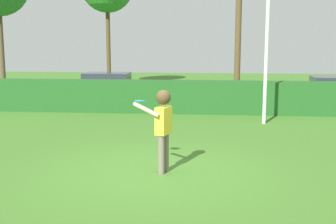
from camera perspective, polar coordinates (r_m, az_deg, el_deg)
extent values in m
plane|color=#3D6D25|center=(9.41, -1.77, -7.81)|extent=(60.00, 60.00, 0.00)
cylinder|color=#706759|center=(9.12, -0.90, -5.63)|extent=(0.14, 0.14, 0.84)
cylinder|color=#706759|center=(9.29, -0.31, -5.35)|extent=(0.14, 0.14, 0.84)
cube|color=yellow|center=(9.05, -0.61, -1.14)|extent=(0.35, 0.43, 0.58)
cylinder|color=tan|center=(8.94, -2.90, 0.28)|extent=(0.60, 0.31, 0.30)
cylinder|color=tan|center=(9.25, 0.08, -1.03)|extent=(0.09, 0.09, 0.62)
sphere|color=tan|center=(8.97, -0.61, 1.75)|extent=(0.22, 0.22, 0.22)
sphere|color=#473620|center=(8.97, -0.61, 1.94)|extent=(0.31, 0.31, 0.31)
cylinder|color=#268CE5|center=(9.56, -3.65, 1.49)|extent=(0.26, 0.26, 0.06)
cylinder|color=silver|center=(14.87, 12.96, 10.53)|extent=(0.12, 0.12, 6.31)
cube|color=#20541F|center=(16.98, 1.58, 2.02)|extent=(18.74, 0.90, 1.25)
cube|color=white|center=(21.72, -8.03, 3.38)|extent=(4.22, 1.76, 0.55)
cube|color=#2D333D|center=(21.67, -8.06, 4.63)|extent=(2.22, 1.59, 0.40)
cylinder|color=black|center=(22.31, -3.85, 2.89)|extent=(0.60, 0.11, 0.60)
cylinder|color=black|center=(20.64, -4.55, 2.37)|extent=(0.60, 0.11, 0.60)
cylinder|color=black|center=(22.93, -11.14, 2.91)|extent=(0.60, 0.11, 0.60)
cylinder|color=black|center=(21.31, -12.38, 2.40)|extent=(0.60, 0.11, 0.60)
cylinder|color=black|center=(21.04, 16.99, 2.13)|extent=(0.60, 0.13, 0.60)
cylinder|color=black|center=(19.38, 17.70, 1.51)|extent=(0.60, 0.13, 0.60)
cylinder|color=brown|center=(21.58, 9.19, 8.44)|extent=(0.30, 0.30, 5.00)
cylinder|color=#4F3C21|center=(27.33, -7.87, 8.78)|extent=(0.26, 0.26, 5.16)
cylinder|color=brown|center=(25.54, -21.12, 7.79)|extent=(0.28, 0.28, 4.77)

